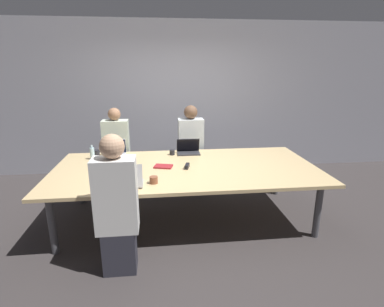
{
  "coord_description": "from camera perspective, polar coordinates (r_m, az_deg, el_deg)",
  "views": [
    {
      "loc": [
        -0.33,
        -3.66,
        1.99
      ],
      "look_at": [
        0.09,
        0.1,
        0.88
      ],
      "focal_mm": 28.0,
      "sensor_mm": 36.0,
      "label": 1
    }
  ],
  "objects": [
    {
      "name": "ground_plane",
      "position": [
        4.18,
        -1.11,
        -12.1
      ],
      "size": [
        24.0,
        24.0,
        0.0
      ],
      "primitive_type": "plane",
      "color": "#383333"
    },
    {
      "name": "curtain_wall",
      "position": [
        5.77,
        -3.13,
        10.43
      ],
      "size": [
        12.0,
        0.06,
        2.8
      ],
      "color": "#9999A3",
      "rests_on": "ground_plane"
    },
    {
      "name": "conference_table",
      "position": [
        3.9,
        -1.16,
        -3.23
      ],
      "size": [
        3.38,
        1.63,
        0.73
      ],
      "color": "#D6B77F",
      "rests_on": "ground_plane"
    },
    {
      "name": "laptop_far_left",
      "position": [
        4.52,
        -14.52,
        0.54
      ],
      "size": [
        0.32,
        0.25,
        0.24
      ],
      "color": "silver",
      "rests_on": "conference_table"
    },
    {
      "name": "person_far_left",
      "position": [
        4.93,
        -14.1,
        0.21
      ],
      "size": [
        0.4,
        0.24,
        1.38
      ],
      "color": "#2D2D38",
      "rests_on": "ground_plane"
    },
    {
      "name": "cup_far_left",
      "position": [
        4.52,
        -17.77,
        0.02
      ],
      "size": [
        0.1,
        0.1,
        0.1
      ],
      "color": "#232328",
      "rests_on": "conference_table"
    },
    {
      "name": "bottle_far_left",
      "position": [
        4.4,
        -18.48,
        0.04
      ],
      "size": [
        0.06,
        0.06,
        0.2
      ],
      "color": "#ADD1E0",
      "rests_on": "conference_table"
    },
    {
      "name": "laptop_far_center",
      "position": [
        4.47,
        -0.7,
        0.84
      ],
      "size": [
        0.34,
        0.22,
        0.22
      ],
      "color": "#333338",
      "rests_on": "conference_table"
    },
    {
      "name": "person_far_center",
      "position": [
        4.89,
        -0.24,
        0.81
      ],
      "size": [
        0.4,
        0.24,
        1.4
      ],
      "color": "#2D2D38",
      "rests_on": "ground_plane"
    },
    {
      "name": "cup_far_center",
      "position": [
        4.41,
        -3.8,
        0.22
      ],
      "size": [
        0.07,
        0.07,
        0.08
      ],
      "color": "#232328",
      "rests_on": "conference_table"
    },
    {
      "name": "laptop_near_left",
      "position": [
        3.31,
        -12.29,
        -5.01
      ],
      "size": [
        0.34,
        0.26,
        0.26
      ],
      "rotation": [
        0.0,
        0.0,
        3.14
      ],
      "color": "#B7B7BC",
      "rests_on": "conference_table"
    },
    {
      "name": "person_near_left",
      "position": [
        2.99,
        -14.15,
        -9.97
      ],
      "size": [
        0.4,
        0.24,
        1.41
      ],
      "rotation": [
        0.0,
        0.0,
        3.14
      ],
      "color": "#2D2D38",
      "rests_on": "ground_plane"
    },
    {
      "name": "cup_near_left",
      "position": [
        3.37,
        -7.31,
        -5.02
      ],
      "size": [
        0.09,
        0.09,
        0.08
      ],
      "color": "brown",
      "rests_on": "conference_table"
    },
    {
      "name": "stapler",
      "position": [
        3.84,
        -0.95,
        -2.42
      ],
      "size": [
        0.08,
        0.16,
        0.05
      ],
      "rotation": [
        0.0,
        0.0,
        -0.26
      ],
      "color": "black",
      "rests_on": "conference_table"
    },
    {
      "name": "notebook",
      "position": [
        3.89,
        -5.48,
        -2.46
      ],
      "size": [
        0.26,
        0.21,
        0.02
      ],
      "rotation": [
        0.0,
        0.0,
        -0.26
      ],
      "color": "maroon",
      "rests_on": "conference_table"
    }
  ]
}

